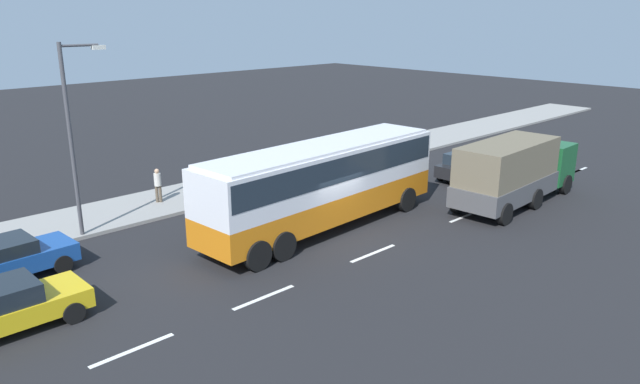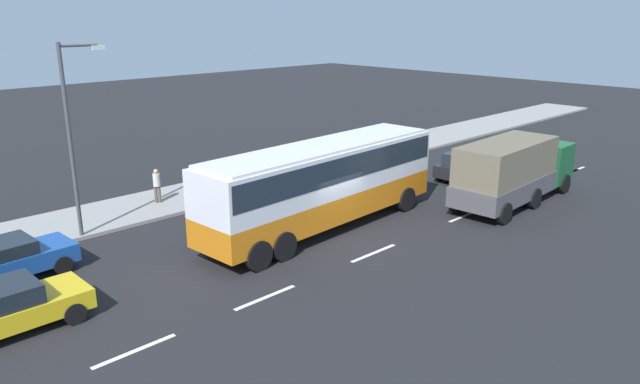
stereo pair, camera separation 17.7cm
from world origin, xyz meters
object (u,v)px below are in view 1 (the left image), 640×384
(coach_bus, at_px, (323,177))
(street_lamp, at_px, (74,128))
(cargo_truck, at_px, (515,170))
(car_black_sedan, at_px, (473,164))
(car_blue_saloon, at_px, (5,259))
(pedestrian_near_curb, at_px, (158,183))

(coach_bus, height_order, street_lamp, street_lamp)
(coach_bus, bearing_deg, cargo_truck, -26.25)
(car_black_sedan, height_order, street_lamp, street_lamp)
(car_blue_saloon, bearing_deg, coach_bus, -21.04)
(coach_bus, height_order, cargo_truck, coach_bus)
(cargo_truck, xyz_separation_m, street_lamp, (-16.25, 9.55, 2.75))
(coach_bus, relative_size, cargo_truck, 1.44)
(cargo_truck, bearing_deg, car_black_sedan, 53.82)
(pedestrian_near_curb, bearing_deg, car_black_sedan, 102.63)
(cargo_truck, height_order, car_blue_saloon, cargo_truck)
(car_black_sedan, bearing_deg, car_blue_saloon, 169.98)
(coach_bus, xyz_separation_m, cargo_truck, (8.73, -3.72, -0.55))
(coach_bus, distance_m, car_black_sedan, 11.30)
(coach_bus, distance_m, street_lamp, 9.77)
(car_black_sedan, distance_m, street_lamp, 19.95)
(pedestrian_near_curb, relative_size, street_lamp, 0.21)
(street_lamp, bearing_deg, cargo_truck, -30.43)
(cargo_truck, height_order, street_lamp, street_lamp)
(pedestrian_near_curb, xyz_separation_m, street_lamp, (-4.16, -1.69, 3.34))
(coach_bus, bearing_deg, street_lamp, 139.11)
(street_lamp, bearing_deg, pedestrian_near_curb, 22.06)
(pedestrian_near_curb, bearing_deg, coach_bus, 64.01)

